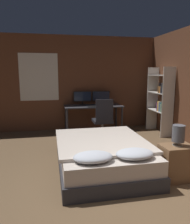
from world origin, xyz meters
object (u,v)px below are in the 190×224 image
Objects in this scene: keyboard at (95,106)px; bookshelf at (162,98)px; monitor_left at (82,97)px; desk at (93,108)px; computer_mouse at (105,106)px; office_chair at (103,122)px; nightstand at (176,163)px; monitor_right at (101,97)px; bedside_lamp at (178,134)px; bed at (103,155)px.

keyboard is 1.81m from bookshelf.
desk is at bearing -39.37° from monitor_left.
computer_mouse is at bearing 163.99° from bookshelf.
bookshelf is (1.64, 0.09, 0.57)m from office_chair.
desk is 3.17× the size of monitor_left.
monitor_right is (-0.44, 3.33, 0.69)m from nightstand.
bookshelf is (1.03, 2.46, 0.24)m from bedside_lamp.
monitor_right is at bearing 77.49° from bed.
monitor_left is at bearing 111.82° from office_chair.
bed is 1.06× the size of bookshelf.
desk is at bearing 159.85° from bookshelf.
office_chair reaches higher than nightstand.
bedside_lamp is at bearing -75.71° from office_chair.
office_chair is at bearing -68.18° from monitor_left.
computer_mouse reaches higher than keyboard.
monitor_left is 2.20m from bookshelf.
monitor_right is at bearing 58.45° from keyboard.
monitor_right reaches higher than office_chair.
monitor_right reaches higher than nightstand.
bed is at bearing 150.90° from bedside_lamp.
nightstand is at bearing -112.74° from bookshelf.
computer_mouse is at bearing -38.48° from monitor_left.
bed is 1.18× the size of desk.
bookshelf reaches higher than office_chair.
monitor_right reaches higher than keyboard.
bedside_lamp is 4.61× the size of computer_mouse.
keyboard is 0.39× the size of office_chair.
office_chair reaches higher than bed.
bookshelf is (2.08, 1.88, 0.73)m from bed.
monitor_left is 1.00× the size of monitor_right.
computer_mouse is 0.04× the size of bookshelf.
monitor_right is at bearing 79.93° from office_chair.
bookshelf is (1.47, -0.87, 0.01)m from monitor_right.
bookshelf is (1.03, 2.46, 0.71)m from nightstand.
monitor_right is at bearing 97.46° from bedside_lamp.
nightstand is 7.93× the size of computer_mouse.
bedside_lamp is 0.81× the size of keyboard.
bed is at bearing -102.51° from monitor_right.
bookshelf reaches higher than nightstand.
bedside_lamp is (1.05, -0.58, 0.48)m from bed.
bedside_lamp is 0.63× the size of monitor_right.
monitor_right is (0.61, 2.75, 0.71)m from bed.
bedside_lamp reaches higher than bed.
desk is at bearing 82.46° from bed.
monitor_left is 7.35× the size of computer_mouse.
computer_mouse is at bearing 0.00° from keyboard.
desk is at bearing 142.38° from computer_mouse.
bookshelf is at bearing 3.05° from office_chair.
office_chair is (-0.17, -0.95, -0.56)m from monitor_right.
computer_mouse is 0.07× the size of office_chair.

